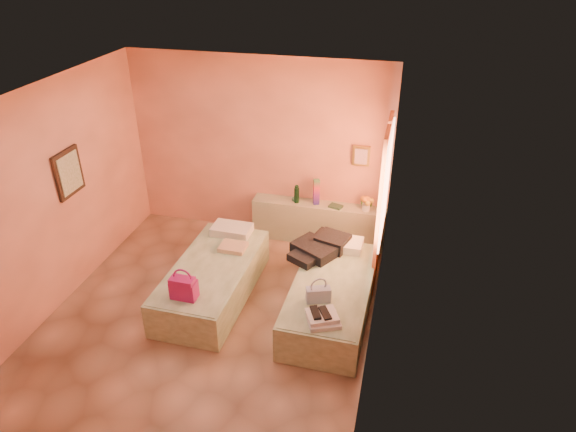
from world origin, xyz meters
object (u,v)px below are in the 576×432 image
headboard_ledge (318,223)px  towel_stack (323,319)px  flower_vase (367,202)px  bed_right (331,298)px  blue_handbag (318,295)px  magenta_handbag (184,287)px  bed_left (213,280)px  green_book (336,206)px  water_bottle (297,194)px

headboard_ledge → towel_stack: (0.53, -2.46, 0.23)m
headboard_ledge → flower_vase: bearing=-2.1°
bed_right → towel_stack: size_ratio=5.71×
towel_stack → headboard_ledge: bearing=102.1°
flower_vase → towel_stack: 2.45m
towel_stack → blue_handbag: bearing=109.7°
blue_handbag → magenta_handbag: bearing=171.4°
bed_right → flower_vase: (0.22, 1.67, 0.54)m
bed_left → towel_stack: 1.81m
bed_left → blue_handbag: 1.58m
bed_right → green_book: (-0.23, 1.66, 0.42)m
towel_stack → bed_left: bearing=154.8°
water_bottle → blue_handbag: bearing=-70.3°
flower_vase → towel_stack: flower_vase is taller
headboard_ledge → magenta_handbag: (-1.15, -2.42, 0.32)m
water_bottle → towel_stack: size_ratio=0.79×
water_bottle → towel_stack: (0.87, -2.44, -0.24)m
water_bottle → bed_right: bearing=-63.3°
bed_left → bed_right: 1.59m
bed_left → magenta_handbag: (-0.06, -0.72, 0.39)m
green_book → towel_stack: green_book is taller
green_book → flower_vase: (0.45, 0.01, 0.12)m
bed_left → flower_vase: flower_vase is taller
water_bottle → green_book: 0.62m
headboard_ledge → water_bottle: (-0.34, -0.02, 0.46)m
flower_vase → magenta_handbag: (-1.86, -2.39, -0.14)m
flower_vase → towel_stack: size_ratio=0.79×
headboard_ledge → bed_right: (0.50, -1.70, -0.08)m
bed_left → magenta_handbag: magenta_handbag is taller
bed_left → towel_stack: towel_stack is taller
headboard_ledge → magenta_handbag: bearing=-115.4°
water_bottle → green_book: (0.61, -0.02, -0.12)m
bed_left → green_book: bearing=51.9°
headboard_ledge → water_bottle: bearing=-175.9°
headboard_ledge → bed_left: headboard_ledge is taller
magenta_handbag → water_bottle: bearing=72.3°
magenta_handbag → headboard_ledge: bearing=65.5°
bed_right → green_book: green_book is taller
flower_vase → magenta_handbag: 3.04m
green_book → magenta_handbag: size_ratio=0.63×
headboard_ledge → bed_right: bearing=-73.7°
green_book → flower_vase: size_ratio=0.70×
bed_left → bed_right: bearing=1.1°
flower_vase → headboard_ledge: bearing=177.9°
bed_left → green_book: (1.35, 1.66, 0.42)m
bed_left → bed_right: size_ratio=1.00×
water_bottle → bed_left: bearing=-114.0°
water_bottle → flower_vase: size_ratio=1.00×
magenta_handbag → bed_right: bearing=24.4°
bed_right → magenta_handbag: size_ratio=6.50×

